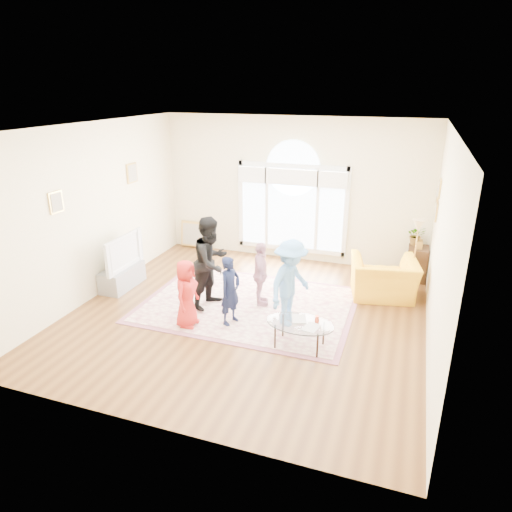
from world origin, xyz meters
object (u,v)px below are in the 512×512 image
(coffee_table, at_px, (300,324))
(television, at_px, (120,251))
(area_rug, at_px, (248,304))
(armchair, at_px, (383,278))
(tv_console, at_px, (122,277))

(coffee_table, bearing_deg, television, 167.85)
(area_rug, xyz_separation_m, armchair, (2.29, 1.17, 0.37))
(tv_console, bearing_deg, television, 0.00)
(area_rug, bearing_deg, armchair, 27.01)
(area_rug, height_order, armchair, armchair)
(television, distance_m, coffee_table, 4.03)
(television, relative_size, armchair, 0.99)
(television, bearing_deg, coffee_table, -14.77)
(area_rug, relative_size, armchair, 3.06)
(tv_console, xyz_separation_m, armchair, (4.94, 1.23, 0.17))
(coffee_table, bearing_deg, area_rug, 141.34)
(area_rug, distance_m, tv_console, 2.66)
(tv_console, bearing_deg, area_rug, 1.39)
(coffee_table, bearing_deg, tv_console, 167.87)
(coffee_table, bearing_deg, armchair, 67.63)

